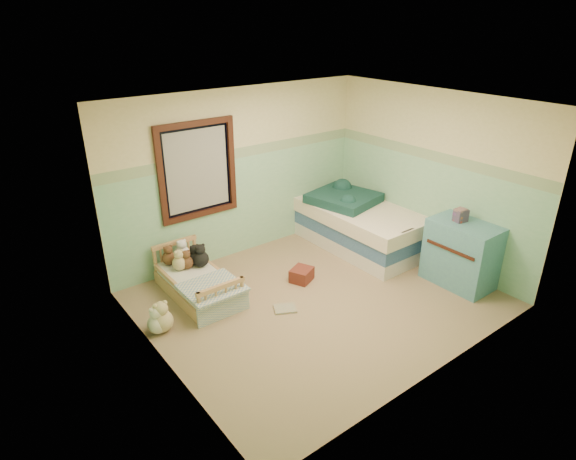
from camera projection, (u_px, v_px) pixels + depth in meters
floor at (318, 300)px, 6.27m from camera, size 4.20×3.60×0.02m
ceiling at (324, 104)px, 5.23m from camera, size 4.20×3.60×0.02m
wall_back at (240, 174)px, 7.05m from camera, size 4.20×0.04×2.50m
wall_front at (447, 268)px, 4.45m from camera, size 4.20×0.04×2.50m
wall_left at (155, 261)px, 4.59m from camera, size 0.04×3.60×2.50m
wall_right at (430, 177)px, 6.91m from camera, size 0.04×3.60×2.50m
wainscot_mint at (242, 206)px, 7.25m from camera, size 4.20×0.01×1.50m
border_strip at (240, 153)px, 6.91m from camera, size 4.20×0.01×0.15m
window_frame at (198, 170)px, 6.55m from camera, size 1.16×0.06×1.36m
window_blinds at (197, 170)px, 6.56m from camera, size 0.92×0.01×1.12m
toddler_bed_frame at (198, 289)px, 6.33m from camera, size 0.66×1.32×0.17m
toddler_mattress at (197, 279)px, 6.27m from camera, size 0.60×1.26×0.12m
patchwork_quilt at (212, 288)px, 5.95m from camera, size 0.72×0.66×0.03m
plush_bed_brown at (169, 258)px, 6.49m from camera, size 0.19×0.19×0.19m
plush_bed_white at (182, 253)px, 6.59m from camera, size 0.21×0.21×0.21m
plush_bed_tan at (180, 263)px, 6.36m from camera, size 0.20×0.20×0.20m
plush_bed_dark at (195, 258)px, 6.48m from camera, size 0.20×0.20×0.20m
plush_floor_cream at (158, 324)px, 5.57m from camera, size 0.24×0.24×0.24m
plush_floor_tan at (162, 321)px, 5.59m from camera, size 0.26×0.26×0.26m
twin_bed_frame at (357, 239)px, 7.69m from camera, size 1.06×2.13×0.22m
twin_boxspring at (358, 226)px, 7.59m from camera, size 1.06×2.13×0.22m
twin_mattress at (359, 213)px, 7.50m from camera, size 1.11×2.17×0.22m
teal_blanket at (344, 198)px, 7.62m from camera, size 1.09×1.13×0.14m
dresser at (461, 254)px, 6.47m from camera, size 0.56×0.89×0.89m
book_stack at (461, 215)px, 6.32m from camera, size 0.19×0.16×0.17m
red_pillow at (302, 275)px, 6.66m from camera, size 0.38×0.36×0.19m
floor_book at (285, 309)px, 6.04m from camera, size 0.34×0.32×0.03m
extra_plush_0 at (201, 259)px, 6.44m from camera, size 0.22×0.22×0.22m
extra_plush_1 at (187, 262)px, 6.39m from camera, size 0.18×0.18×0.18m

